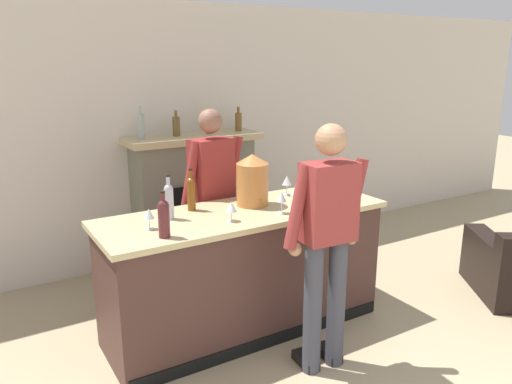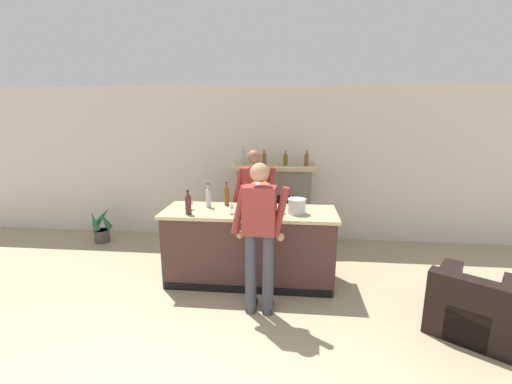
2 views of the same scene
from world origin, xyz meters
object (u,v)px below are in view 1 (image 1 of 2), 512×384
(fireplace_stone, at_px, (194,198))
(person_bartender, at_px, (212,199))
(wine_bottle_rose_blush, at_px, (191,192))
(wine_glass_back_row, at_px, (149,214))
(wine_glass_front_left, at_px, (287,181))
(person_customer, at_px, (327,239))
(wine_glass_by_dispenser, at_px, (282,198))
(wine_glass_front_right, at_px, (296,191))
(ice_bucket_steel, at_px, (314,190))
(wine_bottle_cabernet_heavy, at_px, (164,217))
(wine_glass_mid_counter, at_px, (231,207))
(wine_bottle_riesling_slim, at_px, (169,200))
(copper_dispenser, at_px, (252,180))

(fireplace_stone, relative_size, person_bartender, 0.98)
(wine_bottle_rose_blush, distance_m, wine_glass_back_row, 0.51)
(wine_glass_front_left, bearing_deg, wine_bottle_rose_blush, 179.21)
(person_bartender, height_order, wine_bottle_rose_blush, person_bartender)
(person_customer, distance_m, wine_glass_by_dispenser, 0.58)
(wine_glass_front_right, bearing_deg, fireplace_stone, 96.12)
(wine_glass_front_left, bearing_deg, person_customer, -109.45)
(wine_glass_by_dispenser, bearing_deg, ice_bucket_steel, 18.31)
(wine_bottle_rose_blush, bearing_deg, wine_bottle_cabernet_heavy, -130.82)
(ice_bucket_steel, height_order, wine_glass_by_dispenser, ice_bucket_steel)
(fireplace_stone, bearing_deg, ice_bucket_steel, -77.10)
(wine_glass_by_dispenser, bearing_deg, fireplace_stone, 88.52)
(ice_bucket_steel, height_order, wine_bottle_cabernet_heavy, wine_bottle_cabernet_heavy)
(wine_glass_mid_counter, bearing_deg, wine_glass_front_left, 27.21)
(ice_bucket_steel, xyz_separation_m, wine_glass_by_dispenser, (-0.41, -0.14, 0.03))
(wine_bottle_riesling_slim, height_order, wine_glass_by_dispenser, wine_bottle_riesling_slim)
(person_customer, distance_m, ice_bucket_steel, 0.83)
(wine_glass_mid_counter, bearing_deg, wine_glass_front_right, 8.29)
(copper_dispenser, relative_size, wine_glass_front_left, 2.43)
(person_customer, bearing_deg, wine_glass_mid_counter, 125.26)
(person_customer, bearing_deg, ice_bucket_steel, 58.95)
(person_bartender, relative_size, wine_glass_front_right, 10.23)
(person_customer, relative_size, ice_bucket_steel, 7.31)
(wine_glass_back_row, bearing_deg, wine_glass_mid_counter, -13.85)
(wine_bottle_cabernet_heavy, xyz_separation_m, wine_glass_back_row, (-0.03, 0.21, -0.04))
(person_bartender, xyz_separation_m, wine_glass_front_left, (0.55, -0.35, 0.16))
(ice_bucket_steel, height_order, wine_glass_front_right, ice_bucket_steel)
(ice_bucket_steel, relative_size, wine_glass_mid_counter, 1.58)
(fireplace_stone, relative_size, copper_dispenser, 4.09)
(wine_glass_back_row, bearing_deg, ice_bucket_steel, -1.36)
(wine_bottle_riesling_slim, xyz_separation_m, wine_glass_back_row, (-0.21, -0.14, -0.04))
(fireplace_stone, height_order, wine_glass_front_left, fireplace_stone)
(ice_bucket_steel, bearing_deg, wine_glass_by_dispenser, -161.69)
(fireplace_stone, distance_m, ice_bucket_steel, 1.70)
(fireplace_stone, bearing_deg, wine_bottle_cabernet_heavy, -119.58)
(person_customer, relative_size, copper_dispenser, 4.20)
(fireplace_stone, xyz_separation_m, wine_bottle_rose_blush, (-0.60, -1.31, 0.45))
(person_customer, relative_size, wine_glass_front_right, 10.26)
(person_bartender, relative_size, wine_glass_back_row, 11.77)
(wine_glass_mid_counter, bearing_deg, wine_glass_back_row, 166.15)
(person_bartender, bearing_deg, person_customer, -81.35)
(ice_bucket_steel, bearing_deg, wine_bottle_rose_blush, 162.97)
(wine_glass_back_row, bearing_deg, fireplace_stone, 56.47)
(fireplace_stone, xyz_separation_m, wine_bottle_riesling_slim, (-0.84, -1.43, 0.45))
(wine_glass_front_left, bearing_deg, wine_bottle_cabernet_heavy, -160.56)
(copper_dispenser, height_order, wine_bottle_rose_blush, copper_dispenser)
(person_bartender, bearing_deg, copper_dispenser, -73.66)
(wine_bottle_cabernet_heavy, bearing_deg, copper_dispenser, 21.56)
(person_bartender, bearing_deg, wine_glass_by_dispenser, -74.82)
(wine_bottle_riesling_slim, relative_size, wine_glass_mid_counter, 2.20)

